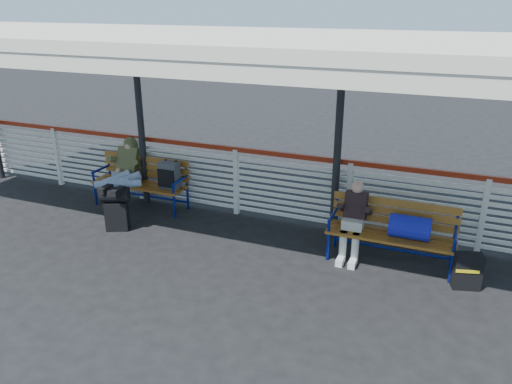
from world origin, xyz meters
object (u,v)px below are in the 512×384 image
at_px(bench_right, 400,227).
at_px(traveler_man, 122,176).
at_px(companion_person, 353,220).
at_px(bench_left, 151,177).
at_px(luggage_stack, 116,207).
at_px(suitcase_side, 467,271).

bearing_deg(bench_right, traveler_man, 178.45).
bearing_deg(companion_person, bench_left, 172.72).
relative_size(luggage_stack, suitcase_side, 1.52).
relative_size(luggage_stack, bench_right, 0.42).
height_order(luggage_stack, bench_right, bench_right).
bearing_deg(companion_person, suitcase_side, -10.54).
distance_m(bench_left, bench_right, 4.49).
height_order(luggage_stack, traveler_man, traveler_man).
bearing_deg(luggage_stack, bench_right, -17.23).
bearing_deg(luggage_stack, traveler_man, 92.40).
bearing_deg(bench_left, suitcase_side, -8.25).
xyz_separation_m(bench_left, traveler_man, (-0.36, -0.34, 0.08)).
xyz_separation_m(luggage_stack, bench_right, (4.48, 0.56, 0.18)).
height_order(bench_left, traveler_man, traveler_man).
xyz_separation_m(luggage_stack, suitcase_side, (5.41, 0.25, -0.16)).
xyz_separation_m(bench_right, suitcase_side, (0.93, -0.31, -0.34)).
height_order(bench_right, companion_person, companion_person).
bearing_deg(luggage_stack, suitcase_side, -21.69).
relative_size(bench_right, traveler_man, 1.10).
distance_m(companion_person, suitcase_side, 1.66).
bearing_deg(companion_person, traveler_man, 178.05).
bearing_deg(suitcase_side, luggage_stack, 166.96).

